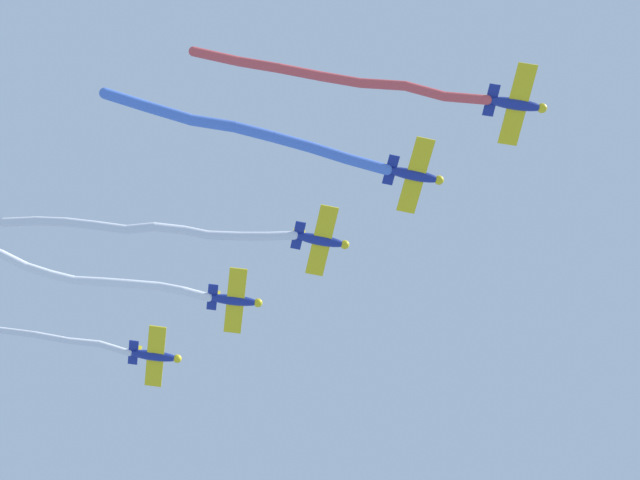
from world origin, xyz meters
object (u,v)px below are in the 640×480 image
(airplane_left_wing, at_px, (415,175))
(airplane_trail, at_px, (155,356))
(airplane_slot, at_px, (235,300))
(airplane_right_wing, at_px, (321,240))
(airplane_lead, at_px, (517,104))

(airplane_left_wing, xyz_separation_m, airplane_trail, (-27.31, 11.26, 0.75))
(airplane_slot, relative_size, airplane_trail, 1.00)
(airplane_trail, bearing_deg, airplane_slot, -47.34)
(airplane_left_wing, distance_m, airplane_right_wing, 9.85)
(airplane_left_wing, xyz_separation_m, airplane_right_wing, (-9.11, 3.76, 0.25))
(airplane_lead, distance_m, airplane_right_wing, 19.71)
(airplane_lead, height_order, airplane_left_wing, airplane_left_wing)
(airplane_left_wing, height_order, airplane_right_wing, airplane_right_wing)
(airplane_lead, distance_m, airplane_slot, 29.56)
(airplane_lead, bearing_deg, airplane_left_wing, 132.77)
(airplane_left_wing, height_order, airplane_slot, airplane_slot)
(airplane_lead, height_order, airplane_right_wing, airplane_right_wing)
(airplane_right_wing, bearing_deg, airplane_lead, -50.33)
(airplane_lead, xyz_separation_m, airplane_right_wing, (-18.21, 7.52, 0.50))
(airplane_right_wing, relative_size, airplane_slot, 0.98)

